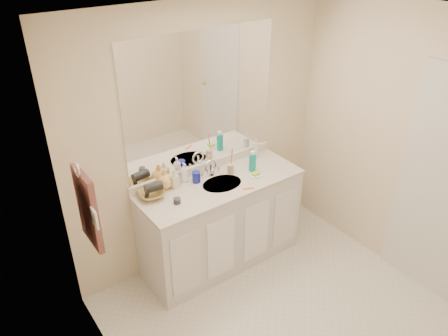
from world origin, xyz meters
name	(u,v)px	position (x,y,z in m)	size (l,w,h in m)	color
floor	(293,327)	(0.00, 0.00, 0.00)	(2.60, 2.60, 0.00)	silver
ceiling	(328,25)	(0.00, 0.00, 2.40)	(2.60, 2.60, 0.02)	white
wall_back	(203,139)	(0.00, 1.30, 1.20)	(2.60, 0.02, 2.40)	beige
wall_left	(133,287)	(-1.30, 0.00, 1.20)	(0.02, 2.60, 2.40)	beige
wall_right	(418,154)	(1.30, 0.00, 1.20)	(0.02, 2.60, 2.40)	beige
vanity_cabinet	(221,224)	(0.00, 1.02, 0.42)	(1.50, 0.55, 0.85)	silver
countertop	(221,184)	(0.00, 1.02, 0.86)	(1.52, 0.57, 0.03)	beige
backsplash	(204,167)	(0.00, 1.29, 0.92)	(1.52, 0.03, 0.08)	silver
sink_basin	(222,185)	(0.00, 1.00, 0.87)	(0.37, 0.37, 0.02)	beige
faucet	(210,170)	(0.00, 1.18, 0.94)	(0.02, 0.02, 0.11)	silver
mirror	(202,101)	(0.00, 1.29, 1.56)	(1.48, 0.01, 1.20)	white
blue_mug	(196,177)	(-0.17, 1.16, 0.93)	(0.07, 0.07, 0.10)	#161F9A
tan_cup	(231,169)	(0.17, 1.11, 0.92)	(0.06, 0.06, 0.09)	beige
toothbrush	(232,158)	(0.18, 1.11, 1.03)	(0.01, 0.01, 0.21)	#FA418B
mouthwash_bottle	(252,163)	(0.36, 1.03, 0.96)	(0.07, 0.07, 0.16)	#0C9892
clear_pump_bottle	(256,150)	(0.55, 1.21, 0.96)	(0.06, 0.06, 0.15)	silver
soap_dish	(256,175)	(0.32, 0.93, 0.89)	(0.11, 0.09, 0.01)	white
green_soap	(256,174)	(0.32, 0.93, 0.90)	(0.07, 0.05, 0.02)	#9FDF36
orange_comb	(249,189)	(0.13, 0.80, 0.88)	(0.10, 0.02, 0.00)	orange
dark_jar	(177,201)	(-0.48, 0.97, 0.90)	(0.06, 0.06, 0.04)	#313238
soap_bottle_white	(184,172)	(-0.25, 1.23, 0.97)	(0.07, 0.07, 0.18)	white
soap_bottle_cream	(174,178)	(-0.37, 1.20, 0.97)	(0.08, 0.08, 0.17)	beige
soap_bottle_yellow	(164,179)	(-0.44, 1.24, 0.97)	(0.14, 0.14, 0.18)	#FDC562
wicker_basket	(152,194)	(-0.60, 1.17, 0.91)	(0.21, 0.21, 0.05)	#AD8C46
hair_dryer	(153,187)	(-0.58, 1.17, 0.97)	(0.07, 0.07, 0.15)	black
towel_ring	(77,170)	(-1.27, 0.77, 1.55)	(0.11, 0.11, 0.01)	silver
hand_towel	(88,209)	(-1.25, 0.77, 1.25)	(0.04, 0.32, 0.55)	#552F2D
switch_plate	(95,218)	(-1.27, 0.57, 1.30)	(0.01, 0.09, 0.13)	white
door	(445,191)	(1.29, -0.30, 1.00)	(0.02, 0.82, 2.00)	silver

